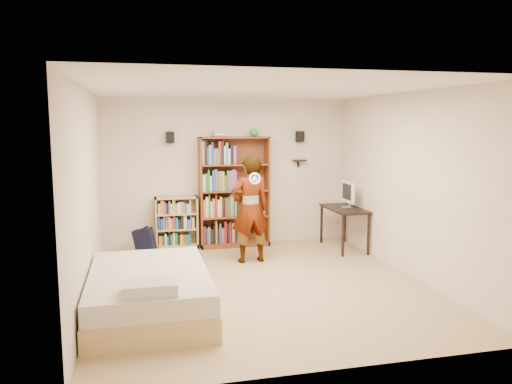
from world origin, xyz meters
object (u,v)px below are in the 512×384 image
(low_bookshelf, at_px, (177,223))
(daybed, at_px, (149,286))
(computer_desk, at_px, (344,228))
(person, at_px, (250,209))
(tall_bookshelf, at_px, (234,192))

(low_bookshelf, xyz_separation_m, daybed, (-0.56, -3.02, -0.15))
(computer_desk, xyz_separation_m, person, (-1.83, -0.45, 0.50))
(daybed, bearing_deg, person, 48.47)
(low_bookshelf, xyz_separation_m, computer_desk, (2.93, -0.70, -0.10))
(low_bookshelf, height_order, daybed, low_bookshelf)
(daybed, height_order, person, person)
(tall_bookshelf, xyz_separation_m, person, (0.05, -1.11, -0.13))
(tall_bookshelf, relative_size, person, 1.15)
(daybed, distance_m, person, 2.56)
(tall_bookshelf, relative_size, daybed, 0.93)
(tall_bookshelf, height_order, daybed, tall_bookshelf)
(tall_bookshelf, xyz_separation_m, daybed, (-1.61, -2.97, -0.68))
(low_bookshelf, bearing_deg, person, -46.27)
(person, bearing_deg, computer_desk, -170.12)
(daybed, relative_size, person, 1.24)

